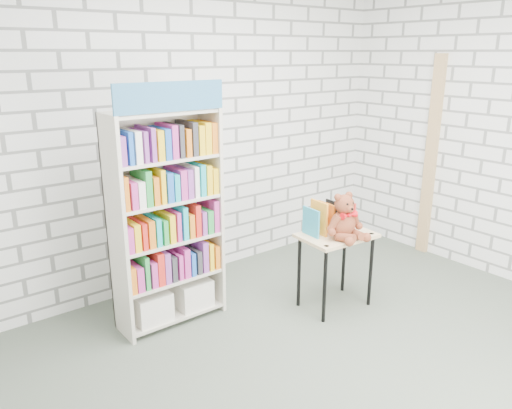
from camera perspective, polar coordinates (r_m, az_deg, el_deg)
ground at (r=3.75m, az=10.92°, el=-17.57°), size 4.50×4.50×0.00m
room_shell at (r=3.12m, az=12.77°, el=10.59°), size 4.52×4.02×2.81m
bookshelf at (r=3.94m, az=-10.18°, el=-1.56°), size 0.85×0.33×1.92m
display_table at (r=4.25m, az=9.16°, el=-4.51°), size 0.64×0.47×0.66m
table_books at (r=4.24m, az=8.39°, el=-1.35°), size 0.44×0.22×0.25m
teddy_bear at (r=4.09m, az=10.14°, el=-1.79°), size 0.35×0.33×0.38m
door_trim at (r=5.57m, az=19.36°, el=5.08°), size 0.05×0.12×2.10m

